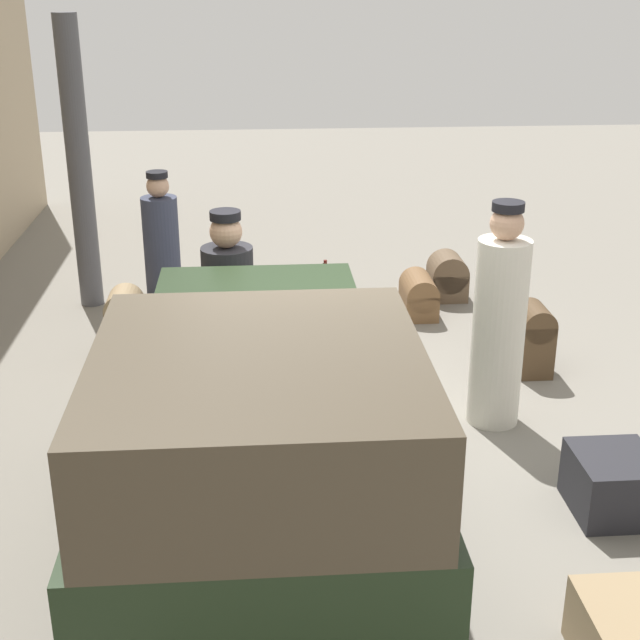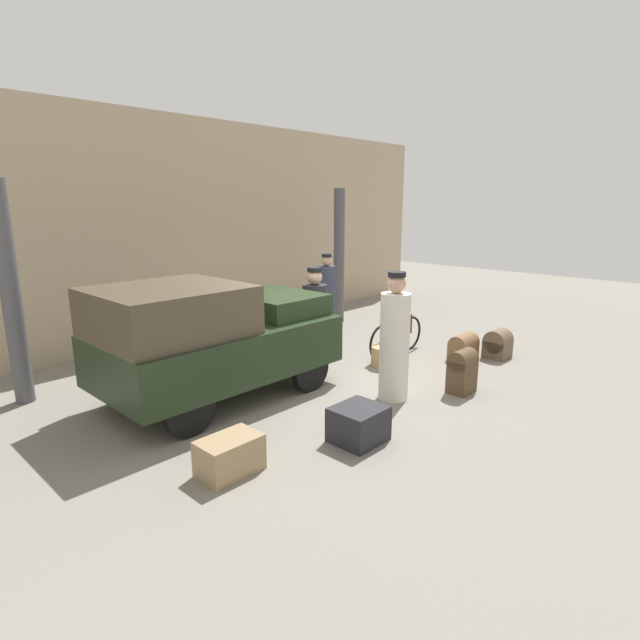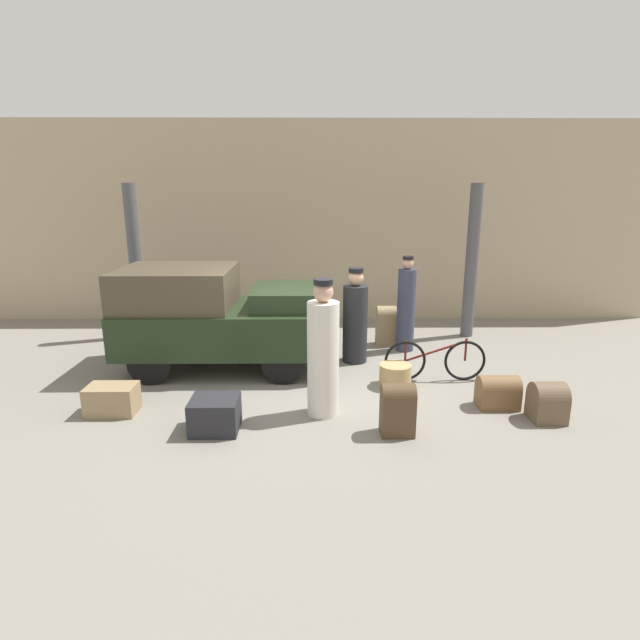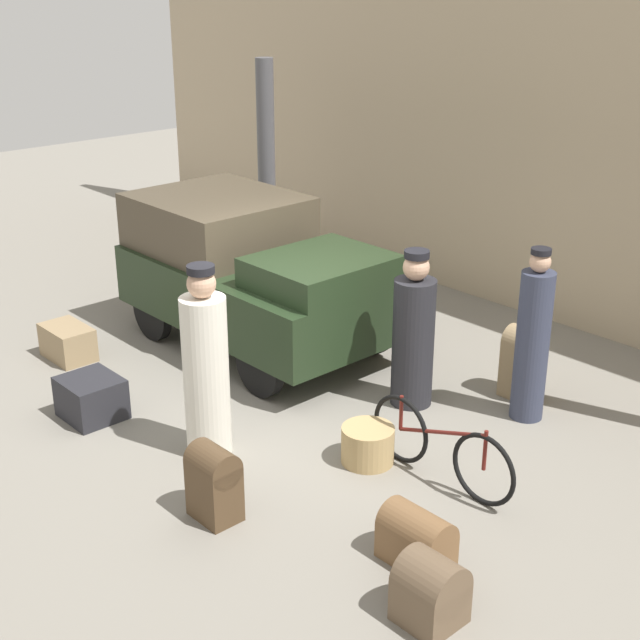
# 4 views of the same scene
# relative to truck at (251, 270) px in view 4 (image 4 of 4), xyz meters

# --- Properties ---
(ground_plane) EXTENTS (30.00, 30.00, 0.00)m
(ground_plane) POSITION_rel_truck_xyz_m (1.56, -0.69, -0.94)
(ground_plane) COLOR gray
(station_building_facade) EXTENTS (16.00, 0.15, 4.50)m
(station_building_facade) POSITION_rel_truck_xyz_m (1.56, 3.38, 1.31)
(station_building_facade) COLOR tan
(station_building_facade) RESTS_ON ground
(canopy_pillar_left) EXTENTS (0.25, 0.25, 3.11)m
(canopy_pillar_left) POSITION_rel_truck_xyz_m (-1.95, 1.85, 0.62)
(canopy_pillar_left) COLOR #4C4C51
(canopy_pillar_left) RESTS_ON ground
(truck) EXTENTS (3.38, 1.83, 1.72)m
(truck) POSITION_rel_truck_xyz_m (0.00, 0.00, 0.00)
(truck) COLOR black
(truck) RESTS_ON ground
(bicycle) EXTENTS (1.62, 0.04, 0.70)m
(bicycle) POSITION_rel_truck_xyz_m (3.59, -0.72, -0.60)
(bicycle) COLOR black
(bicycle) RESTS_ON ground
(wicker_basket) EXTENTS (0.49, 0.49, 0.35)m
(wicker_basket) POSITION_rel_truck_xyz_m (2.93, -0.96, -0.76)
(wicker_basket) COLOR tan
(wicker_basket) RESTS_ON ground
(porter_standing_middle) EXTENTS (0.44, 0.44, 1.68)m
(porter_standing_middle) POSITION_rel_truck_xyz_m (2.39, 0.24, -0.18)
(porter_standing_middle) COLOR #232328
(porter_standing_middle) RESTS_ON ground
(conductor_in_dark_uniform) EXTENTS (0.34, 0.34, 1.80)m
(conductor_in_dark_uniform) POSITION_rel_truck_xyz_m (3.39, 0.87, -0.10)
(conductor_in_dark_uniform) COLOR #33384C
(conductor_in_dark_uniform) RESTS_ON ground
(porter_lifting_near_truck) EXTENTS (0.43, 0.43, 1.86)m
(porter_lifting_near_truck) POSITION_rel_truck_xyz_m (1.78, -1.93, -0.09)
(porter_lifting_near_truck) COLOR silver
(porter_lifting_near_truck) RESTS_ON ground
(trunk_wicker_pale) EXTENTS (0.42, 0.41, 0.53)m
(trunk_wicker_pale) POSITION_rel_truck_xyz_m (4.75, -2.17, -0.68)
(trunk_wicker_pale) COLOR brown
(trunk_wicker_pale) RESTS_ON ground
(trunk_large_brown) EXTENTS (0.66, 0.43, 0.39)m
(trunk_large_brown) POSITION_rel_truck_xyz_m (-1.10, -1.89, -0.74)
(trunk_large_brown) COLOR #937A56
(trunk_large_brown) RESTS_ON ground
(trunk_barrel_dark) EXTENTS (0.42, 0.31, 0.67)m
(trunk_barrel_dark) POSITION_rel_truck_xyz_m (2.70, -2.54, -0.58)
(trunk_barrel_dark) COLOR #4C3823
(trunk_barrel_dark) RESTS_ON ground
(suitcase_small_leather) EXTENTS (0.55, 0.35, 0.47)m
(suitcase_small_leather) POSITION_rel_truck_xyz_m (4.24, -1.75, -0.71)
(suitcase_small_leather) COLOR brown
(suitcase_small_leather) RESTS_ON ground
(suitcase_tan_flat) EXTENTS (0.37, 0.34, 0.79)m
(suitcase_tan_flat) POSITION_rel_truck_xyz_m (3.08, 1.22, -0.52)
(suitcase_tan_flat) COLOR #937A56
(suitcase_tan_flat) RESTS_ON ground
(suitcase_black_upright) EXTENTS (0.60, 0.54, 0.43)m
(suitcase_black_upright) POSITION_rel_truck_xyz_m (0.40, -2.41, -0.72)
(suitcase_black_upright) COLOR #232328
(suitcase_black_upright) RESTS_ON ground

